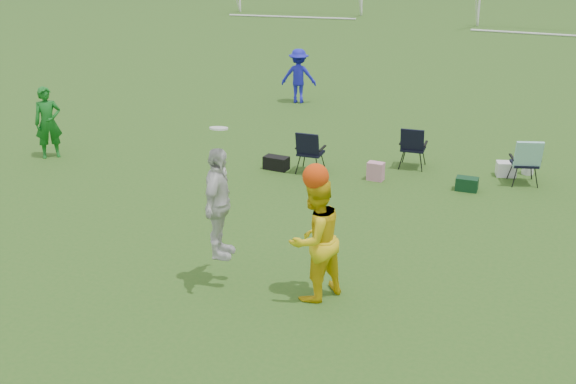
% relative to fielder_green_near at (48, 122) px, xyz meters
% --- Properties ---
extents(ground, '(260.00, 260.00, 0.00)m').
position_rel_fielder_green_near_xyz_m(ground, '(7.20, -6.47, -0.85)').
color(ground, '#2C591B').
rests_on(ground, ground).
extents(fielder_green_near, '(0.73, 0.71, 1.69)m').
position_rel_fielder_green_near_xyz_m(fielder_green_near, '(0.00, 0.00, 0.00)').
color(fielder_green_near, '#11651A').
rests_on(fielder_green_near, ground).
extents(fielder_blue, '(1.15, 0.79, 1.64)m').
position_rel_fielder_green_near_xyz_m(fielder_blue, '(3.88, 7.02, -0.02)').
color(fielder_blue, '#191BC0').
rests_on(fielder_blue, ground).
extents(center_contest, '(2.31, 1.20, 2.57)m').
position_rel_fielder_green_near_xyz_m(center_contest, '(7.35, -4.46, 0.27)').
color(center_contest, silver).
rests_on(center_contest, ground).
extents(sideline_setup, '(8.41, 1.87, 1.74)m').
position_rel_fielder_green_near_xyz_m(sideline_setup, '(10.14, 1.58, -0.32)').
color(sideline_setup, '#103C17').
rests_on(sideline_setup, ground).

